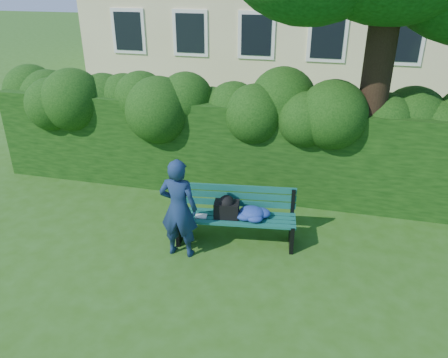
# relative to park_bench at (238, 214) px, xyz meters

# --- Properties ---
(ground) EXTENTS (80.00, 80.00, 0.00)m
(ground) POSITION_rel_park_bench_xyz_m (-0.30, -0.31, -0.50)
(ground) COLOR #2B5713
(ground) RESTS_ON ground
(hedge) EXTENTS (10.00, 1.00, 1.80)m
(hedge) POSITION_rel_park_bench_xyz_m (-0.30, 1.89, 0.40)
(hedge) COLOR black
(hedge) RESTS_ON ground
(park_bench) EXTENTS (1.94, 0.80, 0.89)m
(park_bench) POSITION_rel_park_bench_xyz_m (0.00, 0.00, 0.00)
(park_bench) COLOR #105148
(park_bench) RESTS_ON ground
(man_reading) EXTENTS (0.58, 0.38, 1.59)m
(man_reading) POSITION_rel_park_bench_xyz_m (-0.79, -0.55, 0.29)
(man_reading) COLOR navy
(man_reading) RESTS_ON ground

